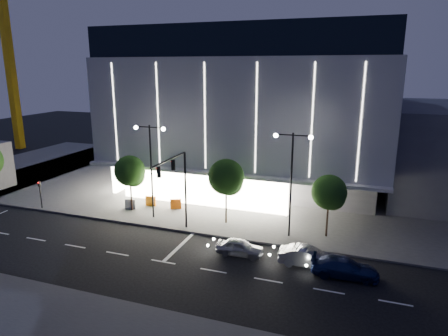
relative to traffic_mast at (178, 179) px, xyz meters
name	(u,v)px	position (x,y,z in m)	size (l,w,h in m)	color
ground	(150,249)	(-1.00, -3.34, -5.03)	(160.00, 160.00, 0.00)	black
sidewalk_museum	(276,177)	(4.00, 20.66, -4.95)	(70.00, 40.00, 0.15)	#474747
museum	(259,107)	(1.98, 18.97, 4.25)	(30.00, 25.80, 18.00)	#4C4C51
traffic_mast	(178,179)	(0.00, 0.00, 0.00)	(0.33, 5.89, 7.07)	black
street_lamp_west	(151,158)	(-4.00, 2.66, 0.93)	(3.16, 0.36, 9.00)	black
street_lamp_east	(292,170)	(9.00, 2.66, 0.93)	(3.16, 0.36, 9.00)	black
ped_signal_far	(40,191)	(-16.00, 1.16, -3.14)	(0.22, 0.24, 3.00)	black
tower_crane	(10,26)	(-41.92, 24.66, 15.48)	(32.00, 2.00, 28.50)	gold
tree_left	(130,173)	(-6.97, 3.68, -0.99)	(3.02, 3.02, 5.72)	black
tree_mid	(227,179)	(3.03, 3.68, -0.69)	(3.25, 3.25, 6.15)	black
tree_right	(329,194)	(12.03, 3.68, -1.14)	(2.91, 2.91, 5.51)	black
car_lead	(240,247)	(6.04, -1.84, -4.40)	(1.49, 3.69, 1.26)	#9C9FA3
car_second	(308,257)	(11.21, -1.85, -4.33)	(1.48, 4.25, 1.40)	#A9ACB1
car_third	(345,268)	(13.83, -2.55, -4.37)	(1.85, 4.56, 1.32)	#141E4C
barrier_a	(151,201)	(-5.86, 5.43, -4.38)	(1.10, 0.25, 1.00)	orange
barrier_b	(131,204)	(-7.33, 3.96, -4.38)	(1.10, 0.25, 1.00)	#B9B9B9
barrier_c	(176,204)	(-3.01, 5.48, -4.38)	(1.10, 0.25, 1.00)	orange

